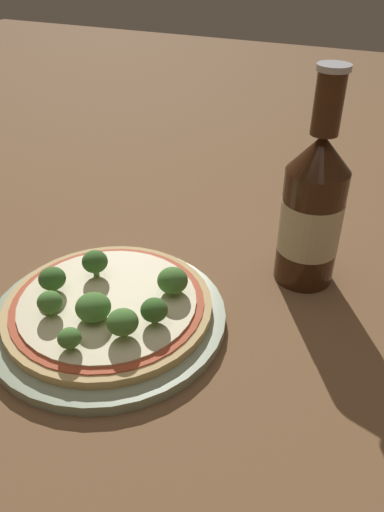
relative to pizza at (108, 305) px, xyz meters
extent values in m
plane|color=brown|center=(0.02, -0.01, -0.02)|extent=(3.00, 3.00, 0.00)
cylinder|color=#93A384|center=(0.00, 0.00, -0.01)|extent=(0.25, 0.25, 0.01)
cylinder|color=tan|center=(0.00, 0.00, 0.00)|extent=(0.22, 0.22, 0.01)
cylinder|color=#B74728|center=(0.00, 0.00, 0.00)|extent=(0.21, 0.21, 0.00)
cylinder|color=beige|center=(0.00, 0.00, 0.01)|extent=(0.19, 0.19, 0.00)
cylinder|color=#7A9E5B|center=(-0.04, 0.03, 0.01)|extent=(0.01, 0.01, 0.01)
ellipsoid|color=#386628|center=(-0.04, 0.03, 0.03)|extent=(0.03, 0.03, 0.02)
cylinder|color=#7A9E5B|center=(-0.06, -0.02, 0.01)|extent=(0.01, 0.01, 0.01)
ellipsoid|color=#386628|center=(-0.06, -0.02, 0.02)|extent=(0.03, 0.03, 0.02)
cylinder|color=#7A9E5B|center=(0.00, -0.03, 0.01)|extent=(0.01, 0.01, 0.01)
ellipsoid|color=#477A33|center=(0.00, -0.03, 0.02)|extent=(0.04, 0.04, 0.03)
cylinder|color=#7A9E5B|center=(0.01, -0.08, 0.01)|extent=(0.01, 0.01, 0.01)
ellipsoid|color=#477A33|center=(0.01, -0.08, 0.02)|extent=(0.02, 0.02, 0.02)
cylinder|color=#7A9E5B|center=(0.06, -0.01, 0.01)|extent=(0.01, 0.01, 0.01)
ellipsoid|color=#386628|center=(0.06, -0.01, 0.02)|extent=(0.03, 0.03, 0.02)
cylinder|color=#7A9E5B|center=(-0.04, -0.04, 0.01)|extent=(0.01, 0.01, 0.01)
ellipsoid|color=#477A33|center=(-0.04, -0.04, 0.02)|extent=(0.03, 0.03, 0.02)
cylinder|color=#7A9E5B|center=(0.06, 0.04, 0.01)|extent=(0.01, 0.01, 0.01)
ellipsoid|color=#477A33|center=(0.06, 0.04, 0.02)|extent=(0.03, 0.03, 0.03)
cylinder|color=#7A9E5B|center=(0.04, -0.04, 0.01)|extent=(0.01, 0.01, 0.01)
ellipsoid|color=#477A33|center=(0.04, -0.04, 0.02)|extent=(0.03, 0.03, 0.02)
cylinder|color=#381E0F|center=(0.17, 0.16, 0.05)|extent=(0.07, 0.07, 0.14)
cylinder|color=#C6B793|center=(0.17, 0.16, 0.05)|extent=(0.07, 0.07, 0.06)
cone|color=#381E0F|center=(0.17, 0.16, 0.14)|extent=(0.07, 0.07, 0.04)
cylinder|color=#381E0F|center=(0.17, 0.16, 0.19)|extent=(0.03, 0.03, 0.06)
cylinder|color=#B2B2B7|center=(0.17, 0.16, 0.23)|extent=(0.03, 0.03, 0.01)
camera|label=1|loc=(0.25, -0.34, 0.34)|focal=35.00mm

